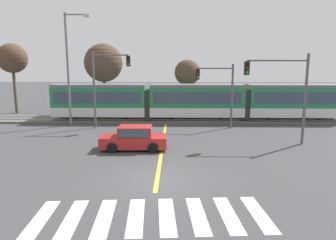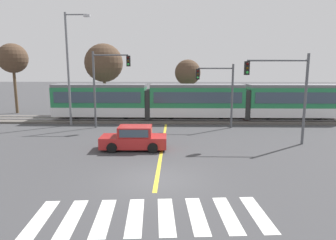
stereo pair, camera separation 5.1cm
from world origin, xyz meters
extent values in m
plane|color=#3D3D3F|center=(0.00, 0.00, 0.00)|extent=(200.00, 200.00, 0.00)
cube|color=#56514C|center=(0.00, 15.97, 0.09)|extent=(120.00, 4.00, 0.18)
cube|color=#939399|center=(0.00, 15.25, 0.23)|extent=(120.00, 0.08, 0.10)
cube|color=#939399|center=(0.00, 16.69, 0.23)|extent=(120.00, 0.08, 0.10)
cube|color=silver|center=(-6.55, 15.97, 0.98)|extent=(9.00, 2.60, 0.90)
cube|color=#237A47|center=(-6.55, 15.97, 2.38)|extent=(9.00, 2.60, 1.90)
cube|color=#384756|center=(-6.55, 14.65, 2.43)|extent=(8.28, 0.04, 1.04)
cube|color=slate|center=(-6.55, 15.97, 3.47)|extent=(9.00, 2.39, 0.28)
cylinder|color=black|center=(-4.07, 15.97, 0.53)|extent=(0.70, 0.20, 0.70)
cylinder|color=black|center=(-9.02, 15.97, 0.53)|extent=(0.70, 0.20, 0.70)
cube|color=silver|center=(2.95, 15.97, 0.98)|extent=(9.00, 2.60, 0.90)
cube|color=#237A47|center=(2.95, 15.97, 2.38)|extent=(9.00, 2.60, 1.90)
cube|color=#384756|center=(2.95, 14.65, 2.43)|extent=(8.28, 0.04, 1.04)
cube|color=slate|center=(2.95, 15.97, 3.47)|extent=(9.00, 2.39, 0.28)
cylinder|color=black|center=(5.43, 15.97, 0.53)|extent=(0.70, 0.20, 0.70)
cylinder|color=black|center=(0.48, 15.97, 0.53)|extent=(0.70, 0.20, 0.70)
cube|color=silver|center=(12.45, 15.97, 0.98)|extent=(9.00, 2.60, 0.90)
cube|color=#237A47|center=(12.45, 15.97, 2.38)|extent=(9.00, 2.60, 1.90)
cube|color=#384756|center=(12.45, 14.65, 2.43)|extent=(8.28, 0.04, 1.04)
cube|color=slate|center=(12.45, 15.97, 3.47)|extent=(9.00, 2.39, 0.28)
cylinder|color=black|center=(14.93, 15.97, 0.53)|extent=(0.70, 0.20, 0.70)
cylinder|color=black|center=(9.98, 15.97, 0.53)|extent=(0.70, 0.20, 0.70)
cube|color=#2D2D2D|center=(-1.80, 15.97, 1.68)|extent=(0.50, 2.34, 2.80)
cube|color=#2D2D2D|center=(7.70, 15.97, 1.68)|extent=(0.50, 2.34, 2.80)
cube|color=silver|center=(-3.84, -3.78, 0.00)|extent=(0.76, 2.83, 0.01)
cube|color=silver|center=(-2.74, -3.71, 0.00)|extent=(0.76, 2.83, 0.01)
cube|color=silver|center=(-1.65, -3.63, 0.00)|extent=(0.76, 2.83, 0.01)
cube|color=silver|center=(-0.55, -3.55, 0.00)|extent=(0.76, 2.83, 0.01)
cube|color=silver|center=(0.55, -3.47, 0.00)|extent=(0.76, 2.83, 0.01)
cube|color=silver|center=(1.65, -3.39, 0.00)|extent=(0.76, 2.83, 0.01)
cube|color=silver|center=(2.74, -3.31, 0.00)|extent=(0.76, 2.83, 0.01)
cube|color=silver|center=(3.84, -3.23, 0.00)|extent=(0.76, 2.83, 0.01)
cube|color=gold|center=(0.00, 6.23, 0.00)|extent=(0.20, 15.48, 0.01)
cube|color=#B22323|center=(-1.80, 5.32, 0.52)|extent=(4.24, 1.80, 0.72)
cube|color=#B22323|center=(-1.70, 5.32, 1.20)|extent=(2.14, 1.57, 0.64)
cube|color=#384756|center=(-2.70, 5.30, 1.20)|extent=(0.13, 1.43, 0.52)
cube|color=#384756|center=(-1.68, 4.54, 1.20)|extent=(1.79, 0.08, 0.48)
cylinder|color=black|center=(-3.04, 4.44, 0.32)|extent=(0.65, 0.24, 0.64)
cylinder|color=black|center=(-3.08, 6.14, 0.32)|extent=(0.65, 0.24, 0.64)
cylinder|color=black|center=(-0.52, 4.50, 0.32)|extent=(0.65, 0.24, 0.64)
cylinder|color=black|center=(-0.56, 6.20, 0.32)|extent=(0.65, 0.24, 0.64)
cylinder|color=#515459|center=(5.76, 12.56, 2.76)|extent=(0.18, 0.18, 5.52)
cylinder|color=#515459|center=(4.26, 12.56, 5.15)|extent=(3.00, 0.12, 0.12)
cube|color=black|center=(2.76, 12.56, 4.65)|extent=(0.32, 0.28, 0.90)
sphere|color=#360605|center=(2.76, 12.41, 4.92)|extent=(0.18, 0.18, 0.18)
sphere|color=#3A2706|center=(2.76, 12.41, 4.65)|extent=(0.18, 0.18, 0.18)
sphere|color=green|center=(2.76, 12.41, 4.38)|extent=(0.18, 0.18, 0.18)
cylinder|color=#515459|center=(-6.12, 12.31, 3.28)|extent=(0.18, 0.18, 6.57)
cylinder|color=#515459|center=(-4.62, 12.31, 6.25)|extent=(3.00, 0.12, 0.12)
cube|color=black|center=(-3.12, 12.31, 5.75)|extent=(0.32, 0.28, 0.90)
sphere|color=#360605|center=(-3.12, 12.16, 6.02)|extent=(0.18, 0.18, 0.18)
sphere|color=#3A2706|center=(-3.12, 12.16, 5.75)|extent=(0.18, 0.18, 0.18)
sphere|color=green|center=(-3.12, 12.16, 5.48)|extent=(0.18, 0.18, 0.18)
cylinder|color=#515459|center=(9.60, 6.94, 3.06)|extent=(0.18, 0.18, 6.13)
cylinder|color=#515459|center=(7.60, 6.94, 5.66)|extent=(4.00, 0.12, 0.12)
cube|color=black|center=(5.60, 6.94, 5.16)|extent=(0.32, 0.28, 0.90)
sphere|color=#360605|center=(5.60, 6.79, 5.43)|extent=(0.18, 0.18, 0.18)
sphere|color=#3A2706|center=(5.60, 6.79, 5.16)|extent=(0.18, 0.18, 0.18)
sphere|color=green|center=(5.60, 6.79, 4.89)|extent=(0.18, 0.18, 0.18)
cylinder|color=slate|center=(-8.68, 13.38, 4.96)|extent=(0.20, 0.20, 9.91)
cylinder|color=slate|center=(-7.73, 13.38, 9.71)|extent=(1.88, 0.12, 0.12)
cube|color=#B2B2B7|center=(-6.79, 13.38, 9.61)|extent=(0.56, 0.28, 0.20)
cylinder|color=brown|center=(-17.55, 20.72, 2.80)|extent=(0.32, 0.32, 5.60)
sphere|color=#4C3828|center=(-17.55, 20.72, 6.26)|extent=(3.31, 3.31, 3.31)
cylinder|color=brown|center=(-7.26, 20.98, 2.44)|extent=(0.32, 0.32, 4.88)
sphere|color=#4C3828|center=(-7.26, 20.98, 5.75)|extent=(4.32, 4.32, 4.32)
cylinder|color=brown|center=(2.20, 19.73, 2.06)|extent=(0.32, 0.32, 4.12)
sphere|color=#4C3828|center=(2.20, 19.73, 4.69)|extent=(2.81, 2.81, 2.81)
camera|label=1|loc=(0.80, -13.33, 5.17)|focal=32.00mm
camera|label=2|loc=(0.85, -13.33, 5.17)|focal=32.00mm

